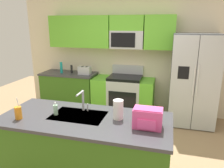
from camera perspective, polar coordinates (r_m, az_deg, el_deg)
ground_plane at (r=3.52m, az=-2.22°, el=-19.39°), size 9.00×9.00×0.00m
kitchen_wall_unit at (r=4.97m, az=3.25°, el=9.29°), size 5.20×0.43×2.60m
back_counter at (r=5.33m, az=-11.13°, el=-1.77°), size 1.29×0.63×0.90m
range_oven at (r=4.91m, az=3.02°, el=-3.11°), size 1.36×0.61×1.10m
refrigerator at (r=4.64m, az=20.72°, el=0.94°), size 0.90×0.76×1.85m
island_counter at (r=2.93m, az=-7.07°, el=-16.80°), size 2.13×0.93×0.90m
toaster at (r=4.98m, az=-7.27°, el=3.58°), size 0.28×0.16×0.18m
pepper_mill at (r=5.16m, az=-10.65°, el=3.91°), size 0.05×0.05×0.19m
bottle_teal at (r=5.21m, az=-13.27°, el=4.26°), size 0.06×0.06×0.26m
sink_faucet at (r=2.86m, az=-7.79°, el=-4.02°), size 0.09×0.22×0.28m
drink_cup_orange at (r=2.88m, az=-23.57°, el=-6.99°), size 0.08×0.08×0.28m
soap_dispenser at (r=2.85m, az=-14.72°, el=-6.58°), size 0.06×0.06×0.17m
paper_towel_roll at (r=2.63m, az=1.65°, el=-6.77°), size 0.12×0.12×0.24m
backpack at (r=2.45m, az=9.42°, el=-8.77°), size 0.32×0.22×0.23m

